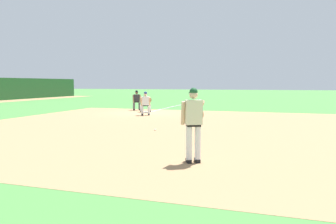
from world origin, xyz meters
name	(u,v)px	position (x,y,z in m)	size (l,w,h in m)	color
ground_plane	(146,113)	(0.00, 0.00, 0.00)	(160.00, 160.00, 0.00)	#47843D
infield_dirt_patch	(159,126)	(-6.21, -3.12, 0.00)	(18.00, 18.00, 0.01)	#A87F56
foul_line_stripe	(175,106)	(6.76, 0.00, 0.01)	(13.52, 0.10, 0.00)	white
first_base_bag	(146,112)	(0.00, 0.00, 0.04)	(0.38, 0.38, 0.09)	white
baseball	(155,130)	(-7.54, -3.42, 0.04)	(0.07, 0.07, 0.07)	white
pitcher	(194,120)	(-12.37, -6.23, 1.06)	(0.83, 0.59, 1.86)	black
first_baseman	(146,101)	(0.56, 0.24, 0.73)	(0.83, 1.00, 1.34)	black
baserunner	(146,102)	(-1.58, -0.60, 0.79)	(0.58, 0.67, 1.46)	black
umpire	(137,99)	(1.68, 1.41, 0.79)	(0.61, 0.67, 1.46)	black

